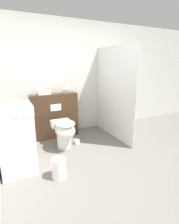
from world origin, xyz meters
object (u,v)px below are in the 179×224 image
(toilet, at_px, (64,132))
(hair_drier, at_px, (66,90))
(sink_vanity, at_px, (16,139))
(waste_bin, at_px, (59,168))

(toilet, distance_m, hair_drier, 0.96)
(toilet, relative_size, hair_drier, 3.87)
(sink_vanity, xyz_separation_m, waste_bin, (0.49, -0.44, -0.37))
(toilet, bearing_deg, sink_vanity, -154.69)
(hair_drier, bearing_deg, waste_bin, -113.15)
(sink_vanity, bearing_deg, hair_drier, 42.20)
(sink_vanity, relative_size, hair_drier, 7.14)
(toilet, bearing_deg, hair_drier, 67.10)
(hair_drier, bearing_deg, toilet, -112.90)
(toilet, relative_size, waste_bin, 2.20)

